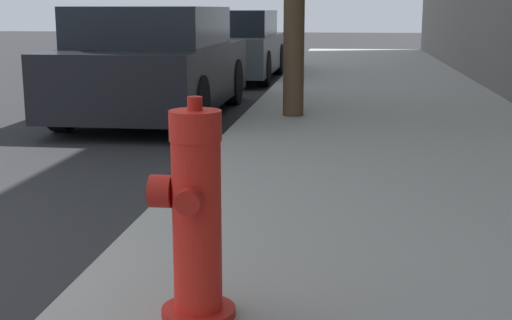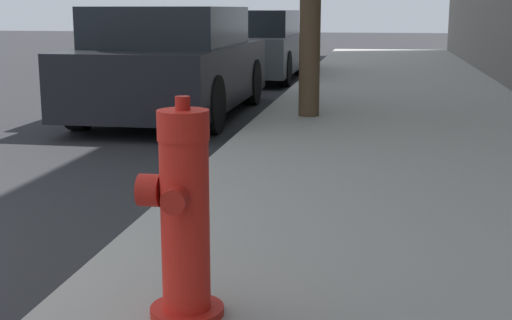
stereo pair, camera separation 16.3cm
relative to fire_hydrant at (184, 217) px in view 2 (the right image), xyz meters
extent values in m
cylinder|color=red|center=(0.01, 0.00, -0.41)|extent=(0.31, 0.31, 0.04)
cylinder|color=red|center=(0.01, 0.00, -0.04)|extent=(0.20, 0.20, 0.70)
cylinder|color=red|center=(0.01, 0.00, 0.37)|extent=(0.21, 0.21, 0.12)
cylinder|color=red|center=(0.01, 0.00, 0.46)|extent=(0.06, 0.06, 0.05)
cylinder|color=red|center=(0.01, -0.14, 0.10)|extent=(0.10, 0.07, 0.10)
cylinder|color=red|center=(0.01, 0.14, 0.10)|extent=(0.10, 0.07, 0.10)
cylinder|color=red|center=(-0.14, 0.00, 0.10)|extent=(0.09, 0.13, 0.13)
cube|color=black|center=(-1.87, 6.33, -0.01)|extent=(1.73, 4.10, 0.74)
cube|color=black|center=(-1.87, 6.16, 0.60)|extent=(1.59, 2.26, 0.48)
cylinder|color=black|center=(-2.66, 7.60, -0.23)|extent=(0.20, 0.66, 0.66)
cylinder|color=black|center=(-1.09, 7.60, -0.23)|extent=(0.20, 0.66, 0.66)
cylinder|color=black|center=(-2.66, 5.05, -0.23)|extent=(0.20, 0.66, 0.66)
cylinder|color=black|center=(-1.09, 5.05, -0.23)|extent=(0.20, 0.66, 0.66)
cube|color=#4C5156|center=(-1.72, 11.37, -0.04)|extent=(1.74, 3.97, 0.69)
cube|color=black|center=(-1.72, 11.21, 0.55)|extent=(1.60, 2.19, 0.48)
cylinder|color=black|center=(-2.51, 12.60, -0.24)|extent=(0.20, 0.65, 0.65)
cylinder|color=black|center=(-0.93, 12.60, -0.24)|extent=(0.20, 0.65, 0.65)
cylinder|color=black|center=(-2.51, 10.14, -0.24)|extent=(0.20, 0.65, 0.65)
cylinder|color=black|center=(-0.93, 10.14, -0.24)|extent=(0.20, 0.65, 0.65)
cylinder|color=brown|center=(-0.05, 5.70, 0.69)|extent=(0.25, 0.25, 2.23)
camera|label=1|loc=(0.60, -2.70, 0.82)|focal=50.00mm
camera|label=2|loc=(0.76, -2.67, 0.82)|focal=50.00mm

